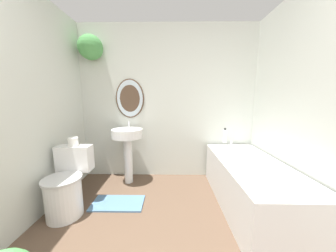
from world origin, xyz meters
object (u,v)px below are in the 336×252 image
Objects in this scene: pedestal_sink at (127,141)px; shampoo_bottle at (225,136)px; toilet_paper_roll at (73,142)px; toilet at (67,186)px; bathtub at (250,183)px.

pedestal_sink reaches higher than shampoo_bottle.
shampoo_bottle reaches higher than toilet_paper_roll.
pedestal_sink is at bearing 45.23° from toilet_paper_roll.
toilet is 0.94m from pedestal_sink.
shampoo_bottle is (1.97, 0.77, 0.41)m from toilet.
toilet is at bearing -125.68° from pedestal_sink.
shampoo_bottle is 2.05m from toilet_paper_roll.
bathtub is at bearing 3.98° from toilet.
bathtub is 7.16× the size of shampoo_bottle.
toilet is 0.77× the size of pedestal_sink.
pedestal_sink is 0.60× the size of bathtub.
toilet_paper_roll reaches higher than toilet.
pedestal_sink is 8.46× the size of toilet_paper_roll.
pedestal_sink reaches higher than toilet.
toilet_paper_roll reaches higher than bathtub.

